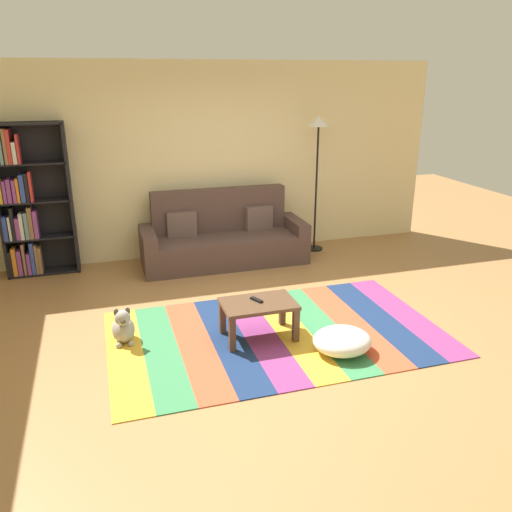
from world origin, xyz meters
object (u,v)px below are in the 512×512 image
(bookshelf, at_px, (27,206))
(dog, at_px, (123,327))
(coffee_table, at_px, (259,309))
(tv_remote, at_px, (256,300))
(pouf, at_px, (342,341))
(standing_lamp, at_px, (318,139))
(couch, at_px, (223,239))

(bookshelf, height_order, dog, bookshelf)
(coffee_table, height_order, tv_remote, tv_remote)
(pouf, xyz_separation_m, dog, (-1.97, 0.82, 0.04))
(coffee_table, relative_size, pouf, 1.29)
(standing_lamp, relative_size, tv_remote, 13.08)
(pouf, bearing_deg, bookshelf, 133.78)
(bookshelf, bearing_deg, dog, -66.35)
(couch, height_order, standing_lamp, standing_lamp)
(couch, relative_size, dog, 5.69)
(couch, bearing_deg, pouf, -80.54)
(coffee_table, height_order, standing_lamp, standing_lamp)
(dog, bearing_deg, standing_lamp, 35.84)
(tv_remote, bearing_deg, pouf, -65.13)
(bookshelf, height_order, tv_remote, bookshelf)
(bookshelf, bearing_deg, coffee_table, -48.30)
(dog, distance_m, standing_lamp, 3.92)
(dog, bearing_deg, coffee_table, -13.11)
(dog, relative_size, tv_remote, 2.65)
(couch, distance_m, bookshelf, 2.58)
(couch, bearing_deg, standing_lamp, 5.12)
(coffee_table, distance_m, standing_lamp, 3.21)
(coffee_table, xyz_separation_m, standing_lamp, (1.64, 2.43, 1.32))
(coffee_table, distance_m, tv_remote, 0.09)
(couch, relative_size, standing_lamp, 1.15)
(tv_remote, bearing_deg, standing_lamp, 29.54)
(dog, height_order, tv_remote, tv_remote)
(bookshelf, relative_size, pouf, 3.49)
(pouf, distance_m, tv_remote, 0.92)
(couch, distance_m, standing_lamp, 1.94)
(standing_lamp, bearing_deg, tv_remote, -124.64)
(couch, relative_size, pouf, 4.02)
(bookshelf, relative_size, standing_lamp, 1.00)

